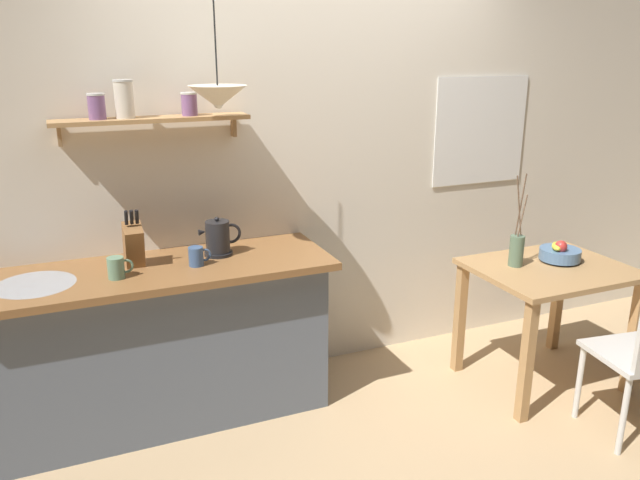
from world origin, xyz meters
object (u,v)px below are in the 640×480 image
at_px(dining_table, 548,287).
at_px(coffee_mug_by_sink, 117,268).
at_px(coffee_mug_spare, 197,256).
at_px(fruit_bowl, 560,253).
at_px(twig_vase, 517,249).
at_px(knife_block, 133,244).
at_px(pendant_lamp, 218,97).
at_px(electric_kettle, 218,238).

distance_m(dining_table, coffee_mug_by_sink, 2.45).
distance_m(dining_table, coffee_mug_spare, 2.07).
relative_size(fruit_bowl, coffee_mug_by_sink, 1.92).
height_order(fruit_bowl, twig_vase, twig_vase).
bearing_deg(fruit_bowl, coffee_mug_by_sink, 172.48).
bearing_deg(coffee_mug_spare, knife_block, 158.48).
bearing_deg(twig_vase, coffee_mug_by_sink, 172.56).
relative_size(twig_vase, coffee_mug_by_sink, 4.42).
bearing_deg(pendant_lamp, knife_block, 169.71).
bearing_deg(coffee_mug_spare, fruit_bowl, -9.77).
height_order(twig_vase, electric_kettle, twig_vase).
bearing_deg(coffee_mug_by_sink, dining_table, -9.10).
bearing_deg(pendant_lamp, coffee_mug_by_sink, -173.34).
height_order(electric_kettle, pendant_lamp, pendant_lamp).
xyz_separation_m(electric_kettle, coffee_mug_by_sink, (-0.55, -0.16, -0.04)).
bearing_deg(dining_table, pendant_lamp, 166.24).
bearing_deg(knife_block, electric_kettle, 1.28).
distance_m(dining_table, pendant_lamp, 2.20).
xyz_separation_m(coffee_mug_spare, pendant_lamp, (0.16, 0.03, 0.80)).
bearing_deg(coffee_mug_by_sink, pendant_lamp, 6.66).
height_order(dining_table, electric_kettle, electric_kettle).
distance_m(knife_block, coffee_mug_spare, 0.33).
distance_m(fruit_bowl, coffee_mug_by_sink, 2.53).
xyz_separation_m(twig_vase, pendant_lamp, (-1.65, 0.35, 0.90)).
bearing_deg(coffee_mug_by_sink, coffee_mug_spare, 4.46).
bearing_deg(twig_vase, coffee_mug_spare, 169.98).
height_order(coffee_mug_by_sink, coffee_mug_spare, coffee_mug_by_sink).
height_order(knife_block, coffee_mug_by_sink, knife_block).
bearing_deg(knife_block, coffee_mug_spare, -21.52).
bearing_deg(coffee_mug_by_sink, knife_block, 55.18).
height_order(twig_vase, coffee_mug_spare, twig_vase).
bearing_deg(dining_table, twig_vase, 152.70).
xyz_separation_m(electric_kettle, coffee_mug_spare, (-0.15, -0.13, -0.04)).
xyz_separation_m(fruit_bowl, coffee_mug_spare, (-2.11, 0.36, 0.14)).
relative_size(knife_block, pendant_lamp, 0.57).
distance_m(twig_vase, knife_block, 2.16).
height_order(electric_kettle, coffee_mug_spare, electric_kettle).
distance_m(knife_block, coffee_mug_by_sink, 0.19).
xyz_separation_m(electric_kettle, knife_block, (-0.45, -0.01, 0.03)).
bearing_deg(dining_table, coffee_mug_by_sink, 170.90).
bearing_deg(coffee_mug_spare, pendant_lamp, 12.06).
xyz_separation_m(coffee_mug_by_sink, pendant_lamp, (0.56, 0.07, 0.80)).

